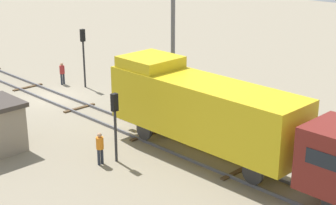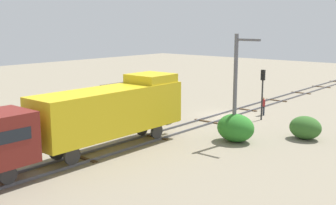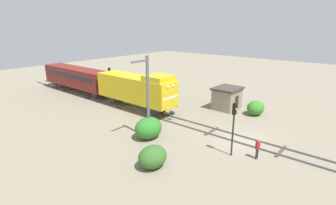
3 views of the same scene
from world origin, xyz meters
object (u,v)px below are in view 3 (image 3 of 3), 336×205
Objects in this scene: traffic_signal_near at (234,120)px; traffic_signal_far at (110,75)px; traffic_signal_mid at (171,88)px; worker_by_signal at (177,99)px; relay_hut at (227,98)px; catenary_mast at (147,96)px; passenger_car_leading at (76,76)px; worker_near_track at (258,147)px; locomotive at (136,88)px.

traffic_signal_near is 25.21m from traffic_signal_far.
worker_by_signal is (0.80, -0.27, -1.55)m from traffic_signal_mid.
traffic_signal_mid reaches higher than relay_hut.
relay_hut is (12.56, -1.34, -2.65)m from catenary_mast.
traffic_signal_far is 18.56m from relay_hut.
passenger_car_leading is 29.67m from worker_near_track.
locomotive is 0.83× the size of passenger_car_leading.
traffic_signal_far is 2.22× the size of worker_near_track.
worker_by_signal is at bearing 121.71° from relay_hut.
locomotive is 11.24m from relay_hut.
worker_by_signal is 10.54m from catenary_mast.
locomotive reaches higher than worker_by_signal.
worker_by_signal is at bearing 117.76° from worker_near_track.
relay_hut is at bearing -47.74° from locomotive.
relay_hut is (7.50, -8.25, -1.38)m from locomotive.
passenger_car_leading is (0.00, 13.34, -0.25)m from locomotive.
worker_near_track is at bearing -94.65° from passenger_car_leading.
relay_hut is at bearing 92.92° from worker_near_track.
relay_hut is (4.10, -5.61, -1.15)m from traffic_signal_mid.
worker_near_track is at bearing -113.17° from traffic_signal_mid.
catenary_mast reaches higher than worker_near_track.
catenary_mast is (-5.06, -6.92, 1.27)m from locomotive.
worker_by_signal is 0.22× the size of catenary_mast.
locomotive is 3.19× the size of traffic_signal_mid.
worker_near_track is 0.22× the size of catenary_mast.
catenary_mast is (-9.26, -4.00, 3.05)m from worker_by_signal.
traffic_signal_near is at bearing -105.65° from traffic_signal_far.
passenger_car_leading is at bearing 102.01° from traffic_signal_mid.
traffic_signal_near is at bearing -150.02° from relay_hut.
traffic_signal_far is (3.60, 9.85, -0.14)m from locomotive.
traffic_signal_mid is at bearing 126.17° from relay_hut.
traffic_signal_far is at bearing 69.92° from locomotive.
relay_hut is (7.50, -21.59, -1.13)m from passenger_car_leading.
catenary_mast is (-5.06, -20.25, 1.52)m from passenger_car_leading.
traffic_signal_near is (-3.20, -27.76, 0.52)m from passenger_car_leading.
worker_by_signal is (4.20, -2.91, -1.78)m from locomotive.
passenger_car_leading is 3.71× the size of traffic_signal_far.
worker_by_signal is at bearing -34.75° from locomotive.
traffic_signal_mid is at bearing 60.74° from traffic_signal_near.
traffic_signal_near is at bearing -72.86° from worker_by_signal.
passenger_car_leading is at bearing 139.53° from worker_near_track.
locomotive is at bearing 142.11° from traffic_signal_mid.
catenary_mast is at bearing 160.19° from worker_near_track.
passenger_car_leading is 22.88m from relay_hut.
traffic_signal_mid is at bearing 121.00° from worker_near_track.
traffic_signal_far is at bearing -44.11° from passenger_car_leading.
worker_near_track is at bearing -141.25° from relay_hut.
locomotive is 10.48m from traffic_signal_far.
worker_near_track is 14.83m from worker_by_signal.
locomotive reaches higher than traffic_signal_mid.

